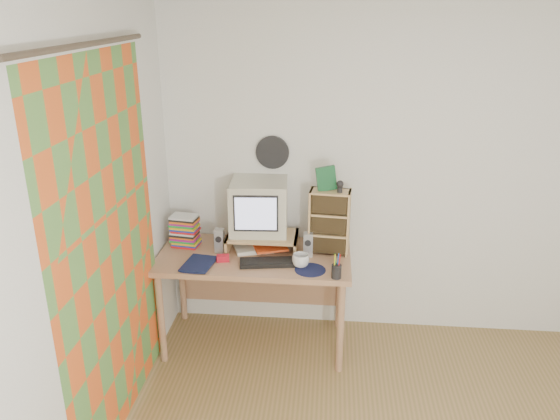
% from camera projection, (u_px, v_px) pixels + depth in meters
% --- Properties ---
extents(back_wall, '(3.50, 0.00, 3.50)m').
position_uv_depth(back_wall, '(397.00, 178.00, 4.06)').
color(back_wall, white).
rests_on(back_wall, floor).
extents(left_wall, '(0.00, 3.50, 3.50)m').
position_uv_depth(left_wall, '(61.00, 278.00, 2.58)').
color(left_wall, white).
rests_on(left_wall, floor).
extents(curtain, '(0.00, 2.20, 2.20)m').
position_uv_depth(curtain, '(111.00, 254.00, 3.06)').
color(curtain, '#E0591F').
rests_on(curtain, left_wall).
extents(wall_disc, '(0.25, 0.02, 0.25)m').
position_uv_depth(wall_disc, '(272.00, 152.00, 4.06)').
color(wall_disc, black).
rests_on(wall_disc, back_wall).
extents(desk, '(1.40, 0.70, 0.75)m').
position_uv_depth(desk, '(256.00, 267.00, 4.08)').
color(desk, tan).
rests_on(desk, floor).
extents(monitor_riser, '(0.52, 0.30, 0.12)m').
position_uv_depth(monitor_riser, '(262.00, 238.00, 4.03)').
color(monitor_riser, tan).
rests_on(monitor_riser, desk).
extents(crt_monitor, '(0.43, 0.43, 0.39)m').
position_uv_depth(crt_monitor, '(259.00, 207.00, 4.01)').
color(crt_monitor, beige).
rests_on(crt_monitor, monitor_riser).
extents(speaker_left, '(0.07, 0.07, 0.18)m').
position_uv_depth(speaker_left, '(220.00, 241.00, 3.99)').
color(speaker_left, '#ACACB1').
rests_on(speaker_left, desk).
extents(speaker_right, '(0.07, 0.07, 0.18)m').
position_uv_depth(speaker_right, '(308.00, 244.00, 3.93)').
color(speaker_right, '#ACACB1').
rests_on(speaker_right, desk).
extents(keyboard, '(0.43, 0.20, 0.03)m').
position_uv_depth(keyboard, '(269.00, 262.00, 3.83)').
color(keyboard, black).
rests_on(keyboard, desk).
extents(dvd_stack, '(0.21, 0.16, 0.27)m').
position_uv_depth(dvd_stack, '(185.00, 229.00, 4.08)').
color(dvd_stack, brown).
rests_on(dvd_stack, desk).
extents(cd_rack, '(0.30, 0.18, 0.48)m').
position_uv_depth(cd_rack, '(329.00, 222.00, 3.93)').
color(cd_rack, tan).
rests_on(cd_rack, desk).
extents(mug, '(0.15, 0.15, 0.09)m').
position_uv_depth(mug, '(301.00, 261.00, 3.78)').
color(mug, silver).
rests_on(mug, desk).
extents(diary, '(0.26, 0.21, 0.05)m').
position_uv_depth(diary, '(186.00, 261.00, 3.83)').
color(diary, '#11183E').
rests_on(diary, desk).
extents(mousepad, '(0.22, 0.22, 0.00)m').
position_uv_depth(mousepad, '(310.00, 270.00, 3.75)').
color(mousepad, '#0F1634').
rests_on(mousepad, desk).
extents(pen_cup, '(0.08, 0.08, 0.13)m').
position_uv_depth(pen_cup, '(337.00, 269.00, 3.62)').
color(pen_cup, black).
rests_on(pen_cup, desk).
extents(papers, '(0.32, 0.28, 0.04)m').
position_uv_depth(papers, '(260.00, 247.00, 4.05)').
color(papers, white).
rests_on(papers, desk).
extents(red_box, '(0.10, 0.07, 0.04)m').
position_uv_depth(red_box, '(223.00, 258.00, 3.87)').
color(red_box, red).
rests_on(red_box, desk).
extents(game_box, '(0.14, 0.06, 0.17)m').
position_uv_depth(game_box, '(326.00, 179.00, 3.82)').
color(game_box, '#18572E').
rests_on(game_box, cd_rack).
extents(webcam, '(0.06, 0.06, 0.09)m').
position_uv_depth(webcam, '(340.00, 187.00, 3.80)').
color(webcam, black).
rests_on(webcam, cd_rack).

